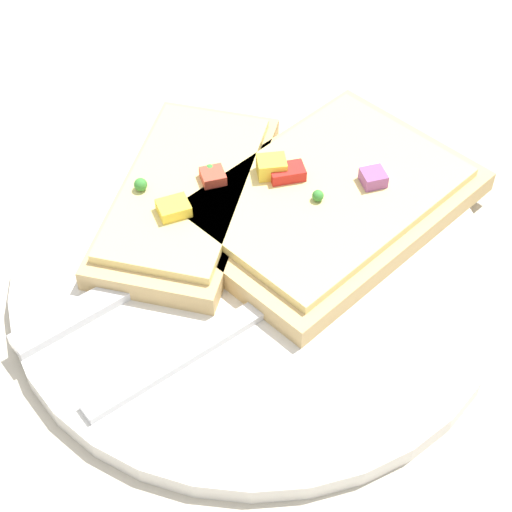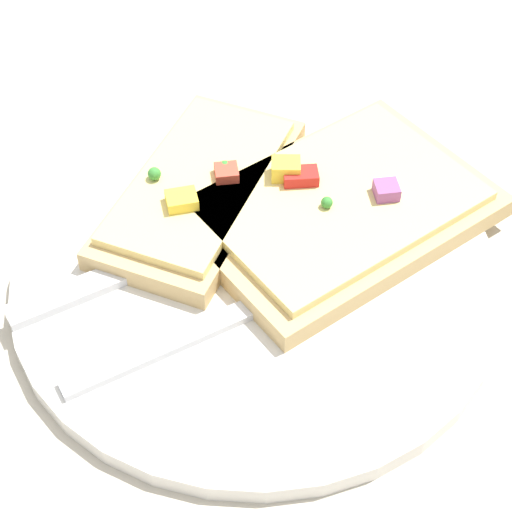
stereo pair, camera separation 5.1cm
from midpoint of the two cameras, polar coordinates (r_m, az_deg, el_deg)
ground_plane at (r=0.52m, az=2.77°, el=-1.78°), size 4.00×4.00×0.00m
plate at (r=0.52m, az=2.79°, el=-1.35°), size 0.29×0.29×0.01m
fork at (r=0.49m, az=3.32°, el=-3.37°), size 0.15×0.18×0.01m
knife at (r=0.51m, az=-4.11°, el=-0.50°), size 0.15×0.18×0.01m
pizza_slice_main at (r=0.54m, az=8.21°, el=3.09°), size 0.22×0.22×0.03m
pizza_slice_corner at (r=0.55m, az=-1.12°, el=4.39°), size 0.18×0.12×0.03m
crumb_scatter at (r=0.55m, az=3.10°, el=3.71°), size 0.07×0.02×0.01m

